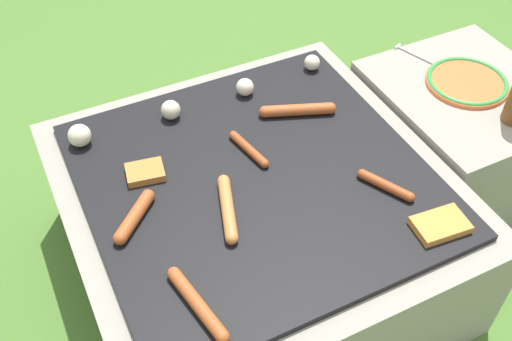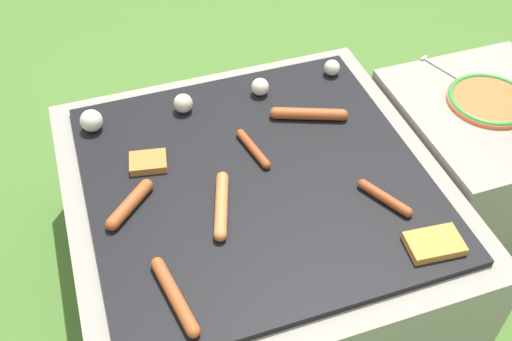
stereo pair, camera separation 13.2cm
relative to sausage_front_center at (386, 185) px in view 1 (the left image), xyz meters
name	(u,v)px [view 1 (the left image)]	position (x,y,z in m)	size (l,w,h in m)	color
ground_plane	(256,267)	(-0.26, 0.17, -0.39)	(14.00, 14.00, 0.00)	#47702D
grill	(256,226)	(-0.26, 0.17, -0.20)	(0.92, 0.92, 0.38)	gray
side_ledge	(456,137)	(0.45, 0.21, -0.20)	(0.47, 0.52, 0.38)	gray
sausage_mid_right	(228,208)	(-0.37, 0.10, 0.00)	(0.08, 0.20, 0.03)	#C6753D
sausage_back_left	(197,304)	(-0.52, -0.10, 0.00)	(0.06, 0.21, 0.03)	#A34C23
sausage_front_center	(386,185)	(0.00, 0.00, 0.00)	(0.08, 0.14, 0.02)	#93421E
sausage_front_right	(298,110)	(-0.05, 0.33, 0.00)	(0.20, 0.10, 0.03)	#A34C23
sausage_mid_left	(134,216)	(-0.57, 0.17, 0.00)	(0.13, 0.12, 0.03)	#A34C23
sausage_front_left	(249,149)	(-0.24, 0.26, 0.00)	(0.05, 0.15, 0.02)	#93421E
bread_slice_center	(145,172)	(-0.50, 0.30, 0.00)	(0.10, 0.09, 0.02)	#B27033
bread_slice_right	(440,225)	(0.04, -0.15, 0.00)	(0.13, 0.09, 0.02)	#D18438
mushroom_row	(183,105)	(-0.33, 0.48, 0.01)	(0.74, 0.07, 0.06)	beige
plate_colorful	(467,82)	(0.45, 0.24, 0.00)	(0.23, 0.23, 0.02)	orange
fork_utensil	(417,56)	(0.40, 0.41, -0.01)	(0.07, 0.17, 0.01)	silver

